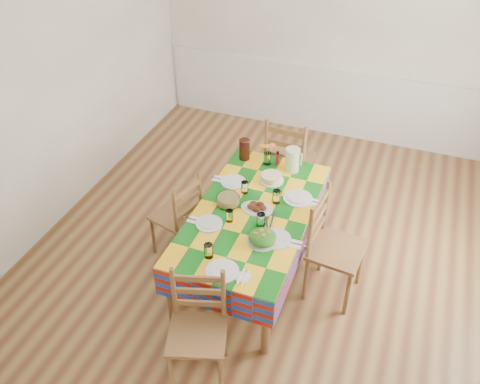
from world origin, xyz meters
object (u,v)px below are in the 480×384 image
(meat_platter, at_px, (257,207))
(chair_near, at_px, (198,330))
(tea_pitcher, at_px, (244,149))
(chair_right, at_px, (332,248))
(chair_left, at_px, (179,216))
(green_pitcher, at_px, (293,160))
(dining_table, at_px, (253,218))
(chair_far, at_px, (288,161))

(meat_platter, bearing_deg, chair_near, -91.80)
(tea_pitcher, xyz_separation_m, chair_right, (1.08, -0.75, -0.31))
(chair_left, height_order, chair_right, chair_right)
(meat_platter, height_order, chair_left, chair_left)
(green_pitcher, bearing_deg, chair_right, -51.38)
(dining_table, distance_m, green_pitcher, 0.77)
(chair_near, distance_m, chair_left, 1.35)
(dining_table, distance_m, tea_pitcher, 0.86)
(dining_table, relative_size, green_pitcher, 7.62)
(chair_near, relative_size, chair_far, 0.90)
(dining_table, bearing_deg, chair_far, 90.14)
(chair_left, bearing_deg, tea_pitcher, 169.72)
(chair_right, bearing_deg, meat_platter, 93.09)
(dining_table, distance_m, chair_right, 0.73)
(green_pitcher, height_order, tea_pitcher, green_pitcher)
(chair_right, bearing_deg, green_pitcher, 44.54)
(dining_table, bearing_deg, green_pitcher, 78.82)
(chair_near, relative_size, chair_left, 1.05)
(chair_right, bearing_deg, dining_table, 96.31)
(green_pitcher, relative_size, chair_right, 0.23)
(green_pitcher, relative_size, chair_near, 0.25)
(green_pitcher, xyz_separation_m, chair_far, (-0.15, 0.42, -0.31))
(chair_near, height_order, chair_far, chair_far)
(chair_near, bearing_deg, meat_platter, 70.95)
(dining_table, bearing_deg, tea_pitcher, 115.28)
(meat_platter, bearing_deg, chair_right, -2.83)
(green_pitcher, distance_m, chair_far, 0.54)
(tea_pitcher, relative_size, chair_near, 0.23)
(chair_left, relative_size, chair_right, 0.87)
(chair_far, xyz_separation_m, chair_right, (0.73, -1.14, -0.01))
(meat_platter, bearing_deg, green_pitcher, 80.14)
(green_pitcher, relative_size, chair_far, 0.23)
(chair_left, bearing_deg, green_pitcher, 145.92)
(dining_table, xyz_separation_m, chair_left, (-0.73, -0.01, -0.19))
(dining_table, relative_size, meat_platter, 6.38)
(meat_platter, relative_size, chair_near, 0.30)
(dining_table, xyz_separation_m, meat_platter, (0.02, 0.04, 0.10))
(meat_platter, xyz_separation_m, chair_right, (0.70, -0.03, -0.22))
(meat_platter, distance_m, chair_near, 1.22)
(chair_far, bearing_deg, chair_near, 92.94)
(tea_pitcher, height_order, chair_near, chair_near)
(tea_pitcher, relative_size, chair_far, 0.20)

